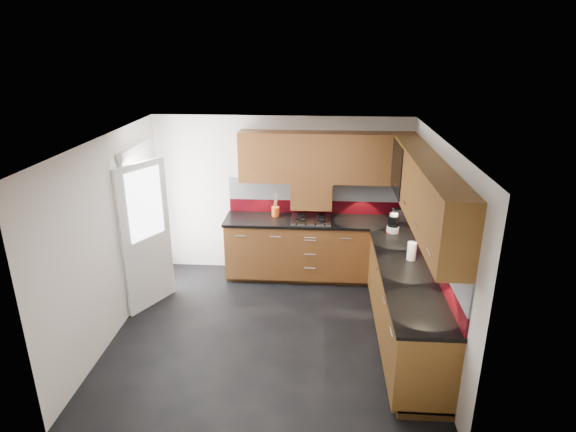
# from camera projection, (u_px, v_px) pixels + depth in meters

# --- Properties ---
(room) EXTENTS (4.00, 3.80, 2.64)m
(room) POSITION_uv_depth(u_px,v_px,m) (269.00, 219.00, 5.48)
(room) COLOR black
(base_cabinets) EXTENTS (2.70, 3.20, 0.95)m
(base_cabinets) POSITION_uv_depth(u_px,v_px,m) (355.00, 276.00, 6.45)
(base_cabinets) COLOR brown
(base_cabinets) RESTS_ON room
(countertop) EXTENTS (2.72, 3.22, 0.04)m
(countertop) POSITION_uv_depth(u_px,v_px,m) (356.00, 243.00, 6.27)
(countertop) COLOR black
(countertop) RESTS_ON base_cabinets
(backsplash) EXTENTS (2.70, 3.20, 0.54)m
(backsplash) POSITION_uv_depth(u_px,v_px,m) (373.00, 217.00, 6.37)
(backsplash) COLOR maroon
(backsplash) RESTS_ON countertop
(upper_cabinets) EXTENTS (2.50, 3.20, 0.72)m
(upper_cabinets) POSITION_uv_depth(u_px,v_px,m) (373.00, 174.00, 6.02)
(upper_cabinets) COLOR brown
(upper_cabinets) RESTS_ON room
(extractor_hood) EXTENTS (0.60, 0.33, 0.40)m
(extractor_hood) POSITION_uv_depth(u_px,v_px,m) (312.00, 195.00, 7.06)
(extractor_hood) COLOR brown
(extractor_hood) RESTS_ON room
(glass_cabinet) EXTENTS (0.32, 0.80, 0.66)m
(glass_cabinet) POSITION_uv_depth(u_px,v_px,m) (408.00, 167.00, 6.24)
(glass_cabinet) COLOR black
(glass_cabinet) RESTS_ON room
(back_door) EXTENTS (0.42, 1.19, 2.04)m
(back_door) POSITION_uv_depth(u_px,v_px,m) (144.00, 229.00, 6.46)
(back_door) COLOR white
(back_door) RESTS_ON room
(gas_hob) EXTENTS (0.58, 0.51, 0.04)m
(gas_hob) POSITION_uv_depth(u_px,v_px,m) (311.00, 219.00, 7.02)
(gas_hob) COLOR silver
(gas_hob) RESTS_ON countertop
(utensil_pot) EXTENTS (0.11, 0.11, 0.41)m
(utensil_pot) POSITION_uv_depth(u_px,v_px,m) (276.00, 210.00, 7.16)
(utensil_pot) COLOR #D95014
(utensil_pot) RESTS_ON countertop
(toaster) EXTENTS (0.24, 0.15, 0.17)m
(toaster) POSITION_uv_depth(u_px,v_px,m) (400.00, 215.00, 7.00)
(toaster) COLOR silver
(toaster) RESTS_ON countertop
(food_processor) EXTENTS (0.17, 0.17, 0.28)m
(food_processor) POSITION_uv_depth(u_px,v_px,m) (393.00, 224.00, 6.54)
(food_processor) COLOR white
(food_processor) RESTS_ON countertop
(paper_towel) EXTENTS (0.13, 0.13, 0.23)m
(paper_towel) POSITION_uv_depth(u_px,v_px,m) (412.00, 251.00, 5.73)
(paper_towel) COLOR white
(paper_towel) RESTS_ON countertop
(orange_cloth) EXTENTS (0.16, 0.15, 0.02)m
(orange_cloth) POSITION_uv_depth(u_px,v_px,m) (392.00, 232.00, 6.58)
(orange_cloth) COLOR red
(orange_cloth) RESTS_ON countertop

